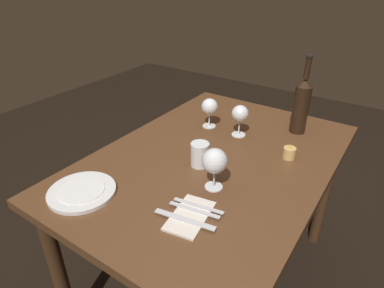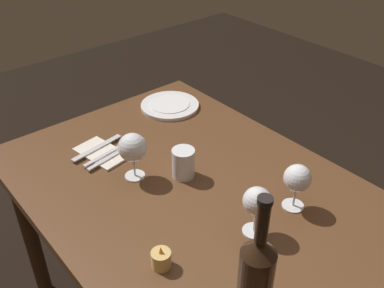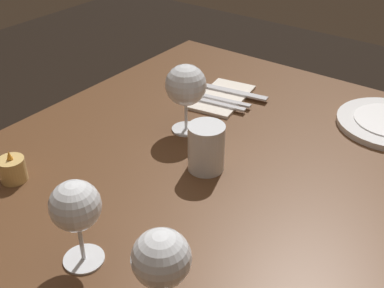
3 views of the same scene
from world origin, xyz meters
name	(u,v)px [view 2 (image 2 of 3)]	position (x,y,z in m)	size (l,w,h in m)	color
dining_table	(196,211)	(0.00, 0.00, 0.65)	(1.30, 0.90, 0.74)	#56351E
wine_glass_left	(133,148)	(0.18, 0.11, 0.85)	(0.09, 0.09, 0.16)	white
wine_glass_right	(297,179)	(-0.24, -0.17, 0.84)	(0.08, 0.08, 0.15)	white
wine_glass_centre	(257,202)	(-0.24, -0.01, 0.85)	(0.08, 0.08, 0.15)	white
wine_bottle	(255,283)	(-0.43, 0.21, 0.88)	(0.07, 0.07, 0.37)	black
water_tumbler	(183,164)	(0.08, -0.02, 0.79)	(0.07, 0.07, 0.10)	white
votive_candle	(161,260)	(-0.17, 0.26, 0.76)	(0.05, 0.05, 0.07)	#DBB266
dinner_plate	(170,105)	(0.48, -0.26, 0.75)	(0.24, 0.24, 0.02)	white
folded_napkin	(102,153)	(0.36, 0.13, 0.74)	(0.21, 0.14, 0.01)	silver
fork_inner	(105,155)	(0.34, 0.13, 0.75)	(0.04, 0.18, 0.00)	silver
fork_outer	(109,158)	(0.31, 0.13, 0.75)	(0.04, 0.18, 0.00)	silver
table_knife	(97,148)	(0.39, 0.13, 0.75)	(0.05, 0.21, 0.00)	silver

